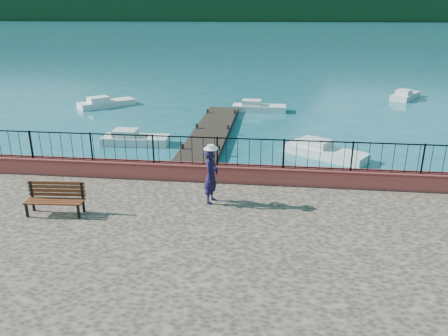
% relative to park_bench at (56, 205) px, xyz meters
% --- Properties ---
extents(ground, '(2000.00, 2000.00, 0.00)m').
position_rel_park_bench_xyz_m(ground, '(4.54, -0.60, -1.48)').
color(ground, '#19596B').
rests_on(ground, ground).
extents(parapet, '(28.00, 0.46, 0.58)m').
position_rel_park_bench_xyz_m(parapet, '(4.54, 3.10, 0.01)').
color(parapet, '#AC463E').
rests_on(parapet, promenade).
extents(railing, '(27.00, 0.05, 0.95)m').
position_rel_park_bench_xyz_m(railing, '(4.54, 3.10, 0.78)').
color(railing, black).
rests_on(railing, parapet).
extents(dock, '(2.00, 16.00, 0.30)m').
position_rel_park_bench_xyz_m(dock, '(2.54, 11.40, -1.33)').
color(dock, '#2D231C').
rests_on(dock, ground).
extents(far_forest, '(900.00, 60.00, 18.00)m').
position_rel_park_bench_xyz_m(far_forest, '(4.54, 299.40, 7.52)').
color(far_forest, black).
rests_on(far_forest, ground).
extents(park_bench, '(1.68, 0.65, 0.91)m').
position_rel_park_bench_xyz_m(park_bench, '(0.00, 0.00, 0.00)').
color(park_bench, black).
rests_on(park_bench, promenade).
extents(person, '(0.52, 0.68, 1.69)m').
position_rel_park_bench_xyz_m(person, '(4.29, 1.34, 0.57)').
color(person, black).
rests_on(person, promenade).
extents(hat, '(0.44, 0.44, 0.12)m').
position_rel_park_bench_xyz_m(hat, '(4.29, 1.34, 1.47)').
color(hat, white).
rests_on(hat, person).
extents(boat_0, '(3.54, 1.45, 0.80)m').
position_rel_park_bench_xyz_m(boat_0, '(-1.20, 10.87, -1.08)').
color(boat_0, silver).
rests_on(boat_0, ground).
extents(boat_1, '(4.08, 3.28, 0.80)m').
position_rel_park_bench_xyz_m(boat_1, '(8.60, 9.85, -1.08)').
color(boat_1, silver).
rests_on(boat_1, ground).
extents(boat_3, '(3.89, 3.73, 0.80)m').
position_rel_park_bench_xyz_m(boat_3, '(-6.29, 19.97, -1.08)').
color(boat_3, white).
rests_on(boat_3, ground).
extents(boat_4, '(3.74, 1.38, 0.80)m').
position_rel_park_bench_xyz_m(boat_4, '(4.97, 19.71, -1.08)').
color(boat_4, silver).
rests_on(boat_4, ground).
extents(boat_5, '(3.01, 3.79, 0.80)m').
position_rel_park_bench_xyz_m(boat_5, '(16.44, 25.77, -1.08)').
color(boat_5, silver).
rests_on(boat_5, ground).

